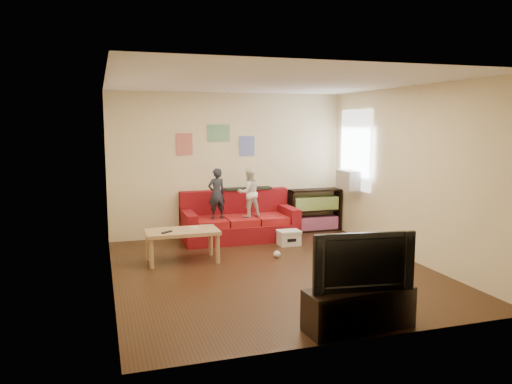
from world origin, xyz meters
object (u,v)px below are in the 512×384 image
object	(u,v)px
bookshelf	(315,212)
television	(360,260)
file_box	(289,238)
sofa	(239,223)
child_a	(217,194)
coffee_table	(182,235)
tv_stand	(359,309)
child_b	(249,193)

from	to	relation	value
bookshelf	television	world-z (taller)	television
bookshelf	file_box	size ratio (longest dim) A/B	2.72
file_box	sofa	bearing A→B (deg)	133.98
file_box	television	distance (m)	3.69
sofa	child_a	bearing A→B (deg)	-159.28
sofa	bookshelf	world-z (taller)	sofa
sofa	child_a	size ratio (longest dim) A/B	2.29
sofa	file_box	bearing A→B (deg)	-46.02
coffee_table	tv_stand	world-z (taller)	coffee_table
child_b	tv_stand	xyz separation A→B (m)	(-0.05, -4.15, -0.67)
tv_stand	coffee_table	bearing A→B (deg)	109.68
coffee_table	bookshelf	xyz separation A→B (m)	(2.88, 1.45, -0.06)
child_b	bookshelf	bearing A→B (deg)	-172.69
child_b	tv_stand	bearing A→B (deg)	81.55
coffee_table	television	distance (m)	3.39
sofa	television	size ratio (longest dim) A/B	1.95
coffee_table	file_box	bearing A→B (deg)	13.92
child_a	coffee_table	xyz separation A→B (m)	(-0.79, -1.05, -0.46)
sofa	coffee_table	xyz separation A→B (m)	(-1.24, -1.22, 0.12)
coffee_table	bookshelf	bearing A→B (deg)	26.74
child_a	tv_stand	size ratio (longest dim) A/B	0.78
file_box	coffee_table	bearing A→B (deg)	-166.08
child_b	bookshelf	size ratio (longest dim) A/B	0.86
child_a	bookshelf	world-z (taller)	child_a
child_a	tv_stand	distance (m)	4.24
bookshelf	tv_stand	world-z (taller)	bookshelf
sofa	tv_stand	world-z (taller)	sofa
coffee_table	tv_stand	size ratio (longest dim) A/B	0.95
coffee_table	child_b	bearing A→B (deg)	37.05
bookshelf	tv_stand	distance (m)	4.81
sofa	coffee_table	world-z (taller)	sofa
bookshelf	tv_stand	bearing A→B (deg)	-108.69
coffee_table	tv_stand	xyz separation A→B (m)	(1.34, -3.10, -0.21)
child_a	child_b	xyz separation A→B (m)	(0.60, 0.00, -0.01)
child_a	television	world-z (taller)	child_a
sofa	bookshelf	xyz separation A→B (m)	(1.64, 0.23, 0.07)
tv_stand	child_b	bearing A→B (deg)	85.56
child_a	file_box	distance (m)	1.50
child_a	coffee_table	bearing A→B (deg)	40.34
child_b	coffee_table	distance (m)	1.80
television	sofa	bearing A→B (deg)	98.68
sofa	tv_stand	size ratio (longest dim) A/B	1.78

